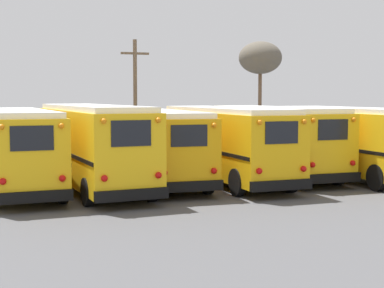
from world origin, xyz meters
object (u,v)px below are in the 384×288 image
(school_bus_0, at_px, (17,147))
(school_bus_4, at_px, (274,138))
(school_bus_2, at_px, (158,144))
(school_bus_5, at_px, (349,139))
(utility_pole, at_px, (135,94))
(school_bus_3, at_px, (225,141))
(bare_tree_0, at_px, (260,59))
(school_bus_1, at_px, (92,143))

(school_bus_0, bearing_deg, school_bus_4, 1.92)
(school_bus_4, bearing_deg, school_bus_2, -176.85)
(school_bus_5, xyz_separation_m, utility_pole, (-6.31, 13.62, 2.07))
(school_bus_3, relative_size, bare_tree_0, 1.37)
(school_bus_2, xyz_separation_m, school_bus_3, (2.86, -0.55, 0.06))
(school_bus_5, distance_m, bare_tree_0, 15.21)
(school_bus_0, xyz_separation_m, school_bus_2, (5.71, 0.07, -0.04))
(school_bus_4, distance_m, utility_pole, 12.54)
(school_bus_0, distance_m, school_bus_1, 2.87)
(school_bus_1, relative_size, school_bus_3, 1.05)
(school_bus_3, height_order, school_bus_5, school_bus_3)
(school_bus_2, distance_m, school_bus_5, 8.69)
(school_bus_3, relative_size, utility_pole, 1.41)
(school_bus_5, bearing_deg, utility_pole, 114.85)
(school_bus_0, relative_size, school_bus_2, 1.03)
(school_bus_1, bearing_deg, school_bus_4, 4.54)
(school_bus_2, xyz_separation_m, school_bus_5, (8.57, -1.43, 0.05))
(utility_pole, bearing_deg, school_bus_0, -123.06)
(utility_pole, bearing_deg, school_bus_2, -100.52)
(utility_pole, bearing_deg, bare_tree_0, 4.01)
(school_bus_4, bearing_deg, school_bus_0, -178.08)
(school_bus_4, relative_size, utility_pole, 1.36)
(school_bus_1, height_order, school_bus_3, school_bus_1)
(school_bus_3, bearing_deg, bare_tree_0, 57.68)
(school_bus_0, distance_m, school_bus_5, 14.35)
(utility_pole, relative_size, bare_tree_0, 0.97)
(school_bus_2, distance_m, school_bus_3, 2.91)
(school_bus_2, height_order, school_bus_3, school_bus_3)
(school_bus_1, bearing_deg, utility_pole, 67.81)
(school_bus_1, relative_size, school_bus_4, 1.09)
(school_bus_2, bearing_deg, school_bus_4, 3.15)
(school_bus_1, xyz_separation_m, school_bus_5, (11.43, -1.07, -0.06))
(school_bus_2, xyz_separation_m, school_bus_4, (5.72, 0.31, 0.05))
(school_bus_0, xyz_separation_m, school_bus_1, (2.86, -0.30, 0.08))
(school_bus_5, bearing_deg, school_bus_0, 174.54)
(school_bus_1, relative_size, school_bus_5, 1.05)
(school_bus_1, relative_size, school_bus_2, 1.12)
(school_bus_4, distance_m, school_bus_5, 3.35)
(school_bus_3, xyz_separation_m, bare_tree_0, (8.46, 13.37, 4.52))
(school_bus_2, distance_m, bare_tree_0, 17.71)
(school_bus_2, distance_m, utility_pole, 12.58)
(school_bus_0, bearing_deg, school_bus_1, -5.94)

